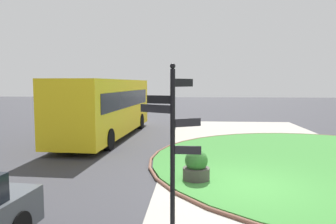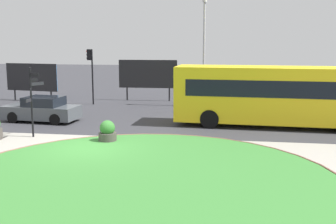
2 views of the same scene
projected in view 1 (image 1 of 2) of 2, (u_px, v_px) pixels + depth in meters
ground at (245, 188)px, 9.25m from camera, size 120.00×120.00×0.00m
sidewalk_paving at (305, 189)px, 9.12m from camera, size 32.00×8.63×0.02m
grass_island at (329, 162)px, 12.05m from camera, size 13.45×13.45×0.10m
grass_kerb_ring at (329, 162)px, 12.05m from camera, size 13.76×13.76×0.11m
signpost_directional at (173, 140)px, 5.84m from camera, size 0.68×1.17×3.41m
bus_yellow at (107, 106)px, 17.91m from camera, size 10.94×3.07×3.25m
planter_kerbside at (196, 167)px, 9.75m from camera, size 0.83×0.83×1.04m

